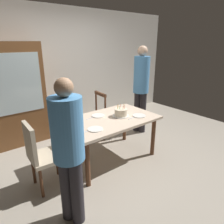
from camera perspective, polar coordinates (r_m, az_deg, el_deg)
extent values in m
plane|color=#9E9384|center=(3.59, -0.64, -12.72)|extent=(6.40, 6.40, 0.00)
cube|color=beige|center=(4.69, -15.01, 11.25)|extent=(6.40, 0.10, 2.60)
cube|color=beige|center=(3.27, -0.69, -2.16)|extent=(1.53, 0.94, 0.04)
cylinder|color=#56331E|center=(2.83, -6.88, -14.26)|extent=(0.07, 0.07, 0.69)
cylinder|color=#56331E|center=(3.60, 11.45, -6.79)|extent=(0.07, 0.07, 0.69)
cylinder|color=#56331E|center=(3.40, -13.55, -8.57)|extent=(0.07, 0.07, 0.69)
cylinder|color=#56331E|center=(4.06, 3.54, -3.32)|extent=(0.07, 0.07, 0.69)
cylinder|color=silver|center=(3.37, 2.50, -1.05)|extent=(0.28, 0.28, 0.01)
cylinder|color=beige|center=(3.35, 2.51, -0.03)|extent=(0.21, 0.21, 0.12)
cylinder|color=#D872CC|center=(3.35, 3.32, 1.52)|extent=(0.01, 0.01, 0.05)
sphere|color=#FFC64C|center=(3.34, 3.33, 2.07)|extent=(0.01, 0.01, 0.01)
cylinder|color=#E54C4C|center=(3.38, 2.46, 1.65)|extent=(0.01, 0.01, 0.05)
sphere|color=#FFC64C|center=(3.37, 2.46, 2.20)|extent=(0.01, 0.01, 0.01)
cylinder|color=#F2994C|center=(3.35, 1.70, 1.53)|extent=(0.01, 0.01, 0.05)
sphere|color=#FFC64C|center=(3.34, 1.71, 2.07)|extent=(0.01, 0.01, 0.01)
cylinder|color=yellow|center=(3.30, 1.60, 1.26)|extent=(0.01, 0.01, 0.05)
sphere|color=#FFC64C|center=(3.29, 1.60, 1.81)|extent=(0.01, 0.01, 0.01)
cylinder|color=#66CC72|center=(3.27, 2.16, 1.07)|extent=(0.01, 0.01, 0.05)
sphere|color=#FFC64C|center=(3.26, 2.17, 1.63)|extent=(0.01, 0.01, 0.01)
cylinder|color=#F2994C|center=(3.28, 3.09, 1.09)|extent=(0.01, 0.01, 0.05)
sphere|color=#FFC64C|center=(3.27, 3.10, 1.65)|extent=(0.01, 0.01, 0.01)
cylinder|color=#F2994C|center=(3.31, 3.50, 1.27)|extent=(0.01, 0.01, 0.05)
sphere|color=#FFC64C|center=(3.30, 3.51, 1.82)|extent=(0.01, 0.01, 0.01)
cylinder|color=white|center=(2.88, -4.73, -4.78)|extent=(0.22, 0.22, 0.01)
cylinder|color=white|center=(3.38, -3.91, -1.02)|extent=(0.22, 0.22, 0.01)
cylinder|color=white|center=(3.40, 7.61, -1.00)|extent=(0.22, 0.22, 0.01)
cube|color=silver|center=(2.81, -7.58, -5.56)|extent=(0.18, 0.02, 0.01)
cube|color=silver|center=(3.29, -6.04, -1.74)|extent=(0.18, 0.05, 0.01)
cube|color=silver|center=(3.30, 5.68, -1.66)|extent=(0.18, 0.03, 0.01)
cube|color=#56331E|center=(4.06, -5.61, -1.79)|extent=(0.48, 0.48, 0.05)
cylinder|color=#56331E|center=(4.22, -8.63, -4.56)|extent=(0.04, 0.04, 0.42)
cylinder|color=#56331E|center=(3.94, -6.52, -6.25)|extent=(0.04, 0.04, 0.42)
cylinder|color=#56331E|center=(4.36, -4.58, -3.60)|extent=(0.04, 0.04, 0.42)
cylinder|color=#56331E|center=(4.09, -2.26, -5.15)|extent=(0.04, 0.04, 0.42)
cylinder|color=#56331E|center=(4.22, -4.47, 2.65)|extent=(0.04, 0.04, 0.50)
cylinder|color=#56331E|center=(3.92, -1.90, 1.40)|extent=(0.04, 0.04, 0.50)
cube|color=#56331E|center=(4.01, -3.29, 5.05)|extent=(0.08, 0.40, 0.06)
cube|color=tan|center=(2.90, -17.49, -11.78)|extent=(0.46, 0.46, 0.05)
cylinder|color=#56331E|center=(2.94, -12.62, -16.38)|extent=(0.04, 0.04, 0.42)
cylinder|color=#56331E|center=(3.20, -15.17, -13.31)|extent=(0.04, 0.04, 0.42)
cylinder|color=#56331E|center=(2.85, -19.17, -18.26)|extent=(0.04, 0.04, 0.42)
cylinder|color=#56331E|center=(3.13, -21.14, -14.89)|extent=(0.04, 0.04, 0.42)
cube|color=tan|center=(2.74, -21.99, -8.28)|extent=(0.07, 0.40, 0.50)
cylinder|color=#262328|center=(2.35, -9.77, -21.11)|extent=(0.14, 0.14, 0.78)
cylinder|color=#262328|center=(2.41, -12.55, -20.15)|extent=(0.14, 0.14, 0.78)
cylinder|color=#4C8CC6|center=(2.01, -12.48, -4.80)|extent=(0.32, 0.32, 0.65)
sphere|color=tan|center=(1.88, -13.39, 6.75)|extent=(0.18, 0.18, 0.18)
cylinder|color=#262328|center=(4.48, 7.01, 0.08)|extent=(0.14, 0.14, 0.88)
cylinder|color=#262328|center=(4.43, 8.55, -0.19)|extent=(0.14, 0.14, 0.88)
cylinder|color=#4C8CC6|center=(4.26, 8.27, 10.27)|extent=(0.32, 0.32, 0.74)
sphere|color=#D8AD8C|center=(4.21, 8.59, 16.58)|extent=(0.20, 0.20, 0.20)
cube|color=brown|center=(4.16, -26.03, 4.08)|extent=(1.10, 0.44, 1.90)
cube|color=silver|center=(3.90, -25.78, 6.99)|extent=(0.94, 0.01, 1.04)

